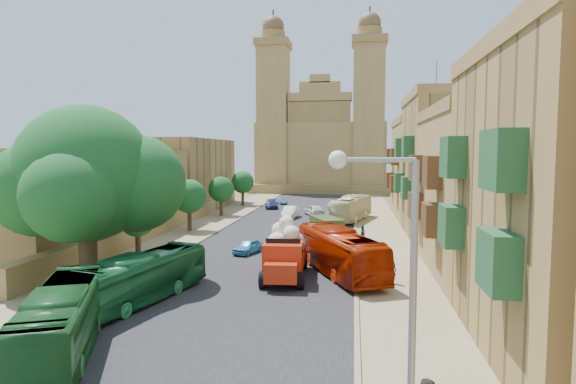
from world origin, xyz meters
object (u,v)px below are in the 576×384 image
(bus_cream_east, at_px, (351,208))
(street_tree_b, at_px, (189,196))
(ficus_tree, at_px, (87,179))
(red_truck, at_px, (285,252))
(pedestrian_c, at_px, (363,236))
(church, at_px, (322,145))
(car_white_a, at_px, (290,212))
(street_tree_a, at_px, (138,219))
(pedestrian_a, at_px, (391,270))
(car_cream, at_px, (326,232))
(street_tree_c, at_px, (221,189))
(car_blue_b, at_px, (281,201))
(car_white_b, at_px, (314,210))
(car_blue_a, at_px, (248,246))
(street_tree_d, at_px, (243,182))
(olive_pickup, at_px, (326,227))
(bus_green_north, at_px, (142,278))
(car_dkblue, at_px, (271,204))
(bus_red_east, at_px, (339,252))
(streetlamp, at_px, (393,278))
(bus_green_south, at_px, (63,319))

(bus_cream_east, bearing_deg, street_tree_b, 46.36)
(ficus_tree, bearing_deg, red_truck, 14.18)
(pedestrian_c, bearing_deg, bus_cream_east, 173.16)
(church, bearing_deg, car_white_a, -91.29)
(street_tree_a, xyz_separation_m, car_white_a, (9.02, 23.21, -2.17))
(pedestrian_a, relative_size, pedestrian_c, 0.95)
(church, relative_size, bus_cream_east, 3.46)
(church, xyz_separation_m, red_truck, (2.41, -71.62, -7.79))
(car_cream, relative_size, pedestrian_a, 3.01)
(street_tree_c, height_order, car_blue_b, street_tree_c)
(car_white_b, height_order, car_blue_b, car_white_b)
(car_blue_a, xyz_separation_m, pedestrian_c, (9.20, 4.48, 0.32))
(pedestrian_a, bearing_deg, street_tree_a, -2.72)
(street_tree_c, distance_m, car_blue_b, 15.92)
(street_tree_d, relative_size, car_blue_a, 1.59)
(olive_pickup, bearing_deg, car_white_a, 112.42)
(street_tree_a, distance_m, red_truck, 13.44)
(car_blue_a, bearing_deg, street_tree_a, -147.71)
(car_white_a, bearing_deg, car_blue_b, 107.17)
(street_tree_c, bearing_deg, olive_pickup, -43.27)
(street_tree_d, xyz_separation_m, pedestrian_c, (17.60, -29.45, -2.65))
(bus_green_north, xyz_separation_m, pedestrian_c, (12.23, 17.55, -0.44))
(street_tree_c, height_order, car_blue_a, street_tree_c)
(street_tree_a, distance_m, pedestrian_a, 20.03)
(street_tree_d, height_order, car_blue_b, street_tree_d)
(car_white_b, relative_size, pedestrian_a, 2.45)
(street_tree_c, bearing_deg, bus_green_north, -81.28)
(car_white_b, bearing_deg, street_tree_d, -65.61)
(car_dkblue, relative_size, car_white_b, 1.04)
(pedestrian_c, bearing_deg, bus_red_east, -20.67)
(street_tree_a, height_order, car_blue_a, street_tree_a)
(bus_cream_east, height_order, car_cream, bus_cream_east)
(streetlamp, distance_m, bus_green_south, 14.61)
(car_white_a, distance_m, car_white_b, 3.75)
(street_tree_c, xyz_separation_m, car_blue_a, (8.40, -21.93, -2.81))
(car_white_b, distance_m, pedestrian_a, 32.14)
(bus_green_north, height_order, car_dkblue, bus_green_north)
(car_white_a, relative_size, car_dkblue, 1.02)
(bus_red_east, relative_size, car_white_b, 2.59)
(bus_cream_east, height_order, car_dkblue, bus_cream_east)
(street_tree_d, xyz_separation_m, bus_red_east, (15.87, -39.55, -2.04))
(street_tree_b, xyz_separation_m, car_blue_a, (8.40, -9.93, -3.03))
(car_white_a, relative_size, car_cream, 0.86)
(streetlamp, bearing_deg, olive_pickup, 95.78)
(church, height_order, bus_cream_east, church)
(car_blue_a, bearing_deg, bus_green_south, -81.04)
(street_tree_b, distance_m, street_tree_d, 24.00)
(car_white_b, distance_m, pedestrian_c, 20.10)
(ficus_tree, distance_m, street_tree_d, 44.10)
(ficus_tree, height_order, red_truck, ficus_tree)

